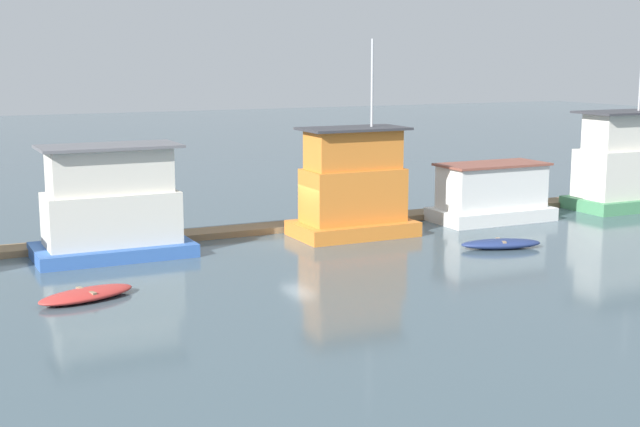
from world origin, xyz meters
name	(u,v)px	position (x,y,z in m)	size (l,w,h in m)	color
ground_plane	(311,239)	(0.00, 0.00, 0.00)	(200.00, 200.00, 0.00)	#475B66
dock_walkway	(288,226)	(0.00, 2.74, 0.15)	(51.00, 1.64, 0.30)	#846B4C
houseboat_blue	(111,208)	(-9.27, 0.47, 2.12)	(6.68, 3.78, 4.84)	#3866B7
houseboat_orange	(353,189)	(2.22, -0.04, 2.30)	(5.74, 3.43, 9.37)	orange
houseboat_white	(492,194)	(10.66, 0.33, 1.41)	(6.29, 3.28, 3.05)	white
houseboat_green	(619,167)	(19.37, 0.24, 2.39)	(5.36, 3.61, 8.96)	#4C9360
dinghy_red	(86,294)	(-11.72, -6.18, 0.19)	(3.90, 2.51, 0.38)	red
dinghy_navy	(501,244)	(6.85, -5.60, 0.22)	(3.88, 2.21, 0.44)	navy
mooring_post_near_left	(497,195)	(12.00, 1.67, 1.09)	(0.29, 0.29, 2.18)	brown
mooring_post_far_right	(438,201)	(8.20, 1.67, 1.03)	(0.27, 0.27, 2.05)	#846B4C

